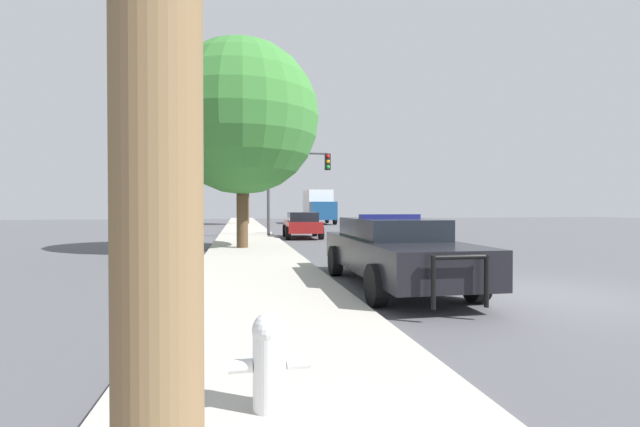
{
  "coord_description": "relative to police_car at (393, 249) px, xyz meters",
  "views": [
    {
      "loc": [
        -5.53,
        -7.05,
        1.63
      ],
      "look_at": [
        -0.92,
        17.13,
        1.27
      ],
      "focal_mm": 24.0,
      "sensor_mm": 36.0,
      "label": 1
    }
  ],
  "objects": [
    {
      "name": "fire_hydrant",
      "position": [
        -2.9,
        -5.19,
        -0.25
      ],
      "size": [
        0.6,
        0.26,
        0.72
      ],
      "color": "white",
      "rests_on": "sidewalk_left"
    },
    {
      "name": "ground_plane",
      "position": [
        2.4,
        -1.3,
        -0.76
      ],
      "size": [
        110.0,
        110.0,
        0.0
      ],
      "primitive_type": "plane",
      "color": "#4F4F54"
    },
    {
      "name": "tree_sidewalk_far",
      "position": [
        -2.38,
        31.9,
        4.67
      ],
      "size": [
        4.4,
        4.4,
        7.53
      ],
      "color": "#4C3823",
      "rests_on": "sidewalk_left"
    },
    {
      "name": "box_truck",
      "position": [
        4.69,
        33.51,
        1.0
      ],
      "size": [
        2.71,
        6.82,
        3.34
      ],
      "rotation": [
        0.0,
        0.0,
        3.12
      ],
      "color": "navy",
      "rests_on": "ground_plane"
    },
    {
      "name": "sidewalk_left",
      "position": [
        -2.7,
        -1.3,
        -0.7
      ],
      "size": [
        3.0,
        110.0,
        0.13
      ],
      "color": "#ADA89E",
      "rests_on": "ground_plane"
    },
    {
      "name": "car_background_midblock",
      "position": [
        0.19,
        14.1,
        -0.04
      ],
      "size": [
        2.05,
        4.04,
        1.37
      ],
      "rotation": [
        0.0,
        0.0,
        -0.04
      ],
      "color": "maroon",
      "rests_on": "ground_plane"
    },
    {
      "name": "tree_sidewalk_near",
      "position": [
        -3.0,
        7.8,
        4.2
      ],
      "size": [
        5.71,
        5.71,
        7.69
      ],
      "color": "#4C3823",
      "rests_on": "sidewalk_left"
    },
    {
      "name": "police_car",
      "position": [
        0.0,
        0.0,
        0.0
      ],
      "size": [
        2.07,
        5.43,
        1.48
      ],
      "rotation": [
        0.0,
        0.0,
        3.13
      ],
      "color": "black",
      "rests_on": "ground_plane"
    },
    {
      "name": "traffic_light",
      "position": [
        -0.11,
        14.8,
        2.64
      ],
      "size": [
        3.49,
        0.35,
        4.62
      ],
      "color": "#424247",
      "rests_on": "sidewalk_left"
    }
  ]
}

